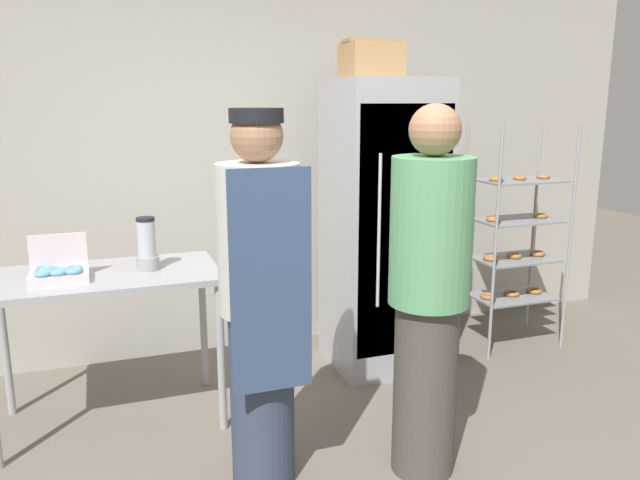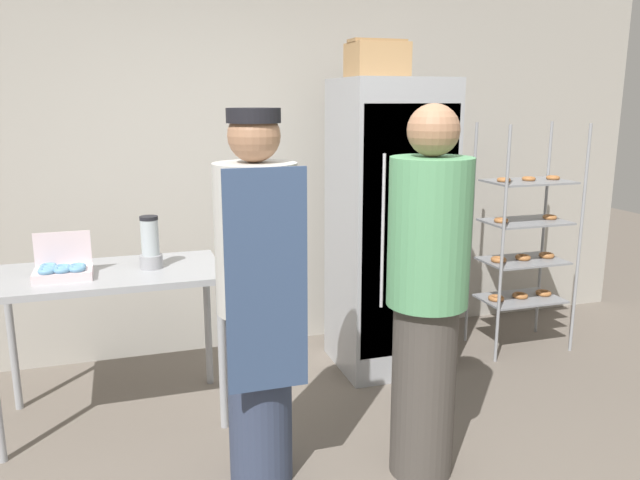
% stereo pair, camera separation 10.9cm
% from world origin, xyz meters
% --- Properties ---
extents(back_wall, '(6.40, 0.12, 2.92)m').
position_xyz_m(back_wall, '(0.00, 2.20, 1.46)').
color(back_wall, '#ADA89E').
rests_on(back_wall, ground_plane).
extents(refrigerator, '(0.68, 0.67, 1.93)m').
position_xyz_m(refrigerator, '(0.79, 1.50, 0.96)').
color(refrigerator, '#9EA0A5').
rests_on(refrigerator, ground_plane).
extents(baking_rack, '(0.65, 0.42, 1.64)m').
position_xyz_m(baking_rack, '(1.85, 1.49, 0.79)').
color(baking_rack, '#93969B').
rests_on(baking_rack, ground_plane).
extents(prep_counter, '(1.21, 0.66, 0.88)m').
position_xyz_m(prep_counter, '(-0.98, 1.27, 0.78)').
color(prep_counter, '#9EA0A5').
rests_on(prep_counter, ground_plane).
extents(donut_box, '(0.29, 0.19, 0.23)m').
position_xyz_m(donut_box, '(-1.21, 1.18, 0.92)').
color(donut_box, silver).
rests_on(donut_box, prep_counter).
extents(blender_pitcher, '(0.13, 0.13, 0.29)m').
position_xyz_m(blender_pitcher, '(-0.75, 1.26, 1.01)').
color(blender_pitcher, '#99999E').
rests_on(blender_pitcher, prep_counter).
extents(cardboard_storage_box, '(0.35, 0.29, 0.23)m').
position_xyz_m(cardboard_storage_box, '(0.69, 1.52, 2.04)').
color(cardboard_storage_box, '#A87F51').
rests_on(cardboard_storage_box, refrigerator).
extents(person_baker, '(0.37, 0.39, 1.76)m').
position_xyz_m(person_baker, '(-0.32, 0.44, 0.92)').
color(person_baker, '#333D56').
rests_on(person_baker, ground_plane).
extents(person_customer, '(0.38, 0.38, 1.78)m').
position_xyz_m(person_customer, '(0.44, 0.26, 0.91)').
color(person_customer, '#47423D').
rests_on(person_customer, ground_plane).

